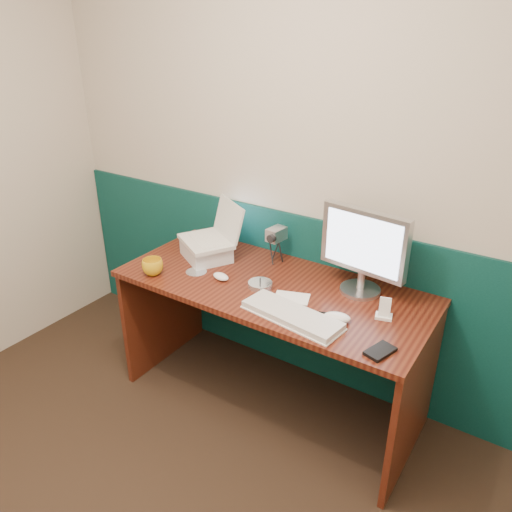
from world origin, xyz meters
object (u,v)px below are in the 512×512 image
Objects in this scene: mug at (153,267)px; camcorder at (276,246)px; laptop at (205,222)px; monitor at (364,251)px; desk at (271,345)px; keyboard at (292,316)px.

camcorder is (0.46, 0.48, 0.05)m from mug.
laptop is at bearing 70.27° from mug.
monitor is 2.31× the size of camcorder.
desk is 3.40× the size of keyboard.
desk is at bearing 23.12° from mug.
laptop is 0.88m from monitor.
mug is (-0.58, -0.25, 0.42)m from desk.
laptop is 0.69× the size of monitor.
camcorder reaches higher than keyboard.
desk is 0.76m from laptop.
laptop is 0.79m from keyboard.
monitor reaches higher than keyboard.
mug is at bearing -170.42° from keyboard.
monitor is (0.87, 0.12, 0.00)m from laptop.
camcorder is (-0.52, 0.05, -0.12)m from monitor.
laptop is (-0.47, 0.06, 0.59)m from desk.
laptop reaches higher than camcorder.
monitor is at bearing 75.79° from keyboard.
mug is 0.58× the size of camcorder.
desk is 0.76m from mug.
mug is (-0.98, -0.43, -0.18)m from monitor.
laptop is 1.60× the size of camcorder.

